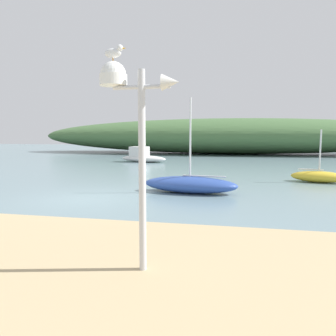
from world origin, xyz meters
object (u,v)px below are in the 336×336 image
seagull_on_radar (114,52)px  sailboat_centre_water (190,184)px  mast_structure (128,103)px  sailboat_by_sandbar (319,176)px  motorboat_near_shore (142,157)px

seagull_on_radar → sailboat_centre_water: sailboat_centre_water is taller
mast_structure → sailboat_by_sandbar: size_ratio=1.19×
motorboat_near_shore → sailboat_by_sandbar: sailboat_by_sandbar is taller
seagull_on_radar → motorboat_near_shore: seagull_on_radar is taller
sailboat_by_sandbar → sailboat_centre_water: sailboat_centre_water is taller
mast_structure → sailboat_centre_water: bearing=90.1°
motorboat_near_shore → mast_structure: bearing=-74.6°
sailboat_by_sandbar → motorboat_near_shore: bearing=141.6°
sailboat_centre_water → mast_structure: bearing=-89.9°
sailboat_centre_water → sailboat_by_sandbar: bearing=34.0°
mast_structure → seagull_on_radar: bearing=179.9°
seagull_on_radar → sailboat_by_sandbar: 14.38m
motorboat_near_shore → sailboat_centre_water: 15.21m
seagull_on_radar → sailboat_centre_water: 8.90m
mast_structure → sailboat_centre_water: 8.62m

